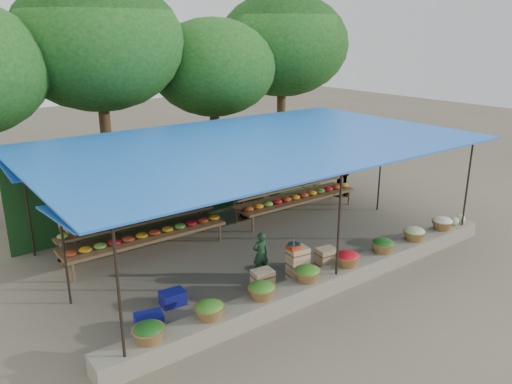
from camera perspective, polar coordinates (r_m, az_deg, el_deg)
ground at (r=13.17m, az=-0.01°, el=-6.28°), size 60.00×60.00×0.00m
stone_curb at (r=11.22m, az=8.54°, el=-9.88°), size 10.60×0.55×0.40m
stall_canopy at (r=12.38m, az=-0.20°, el=5.20°), size 10.80×6.60×2.82m
produce_baskets at (r=10.99m, az=8.26°, el=-8.35°), size 8.98×0.58×0.34m
netting_backdrop at (r=15.24m, az=-7.11°, el=1.96°), size 10.60×0.06×2.50m
tree_row at (r=17.52m, az=-11.05°, el=15.29°), size 16.51×5.50×7.12m
fruit_table_left at (r=12.87m, az=-12.64°, el=-4.40°), size 4.21×0.95×0.93m
fruit_table_right at (r=15.41m, az=4.47°, el=-0.28°), size 4.21×0.95×0.93m
crate_counter at (r=11.45m, az=4.67°, el=-8.50°), size 2.39×0.40×0.77m
weighing_scale at (r=11.16m, az=4.32°, el=-6.21°), size 0.28×0.28×0.30m
vendor_seated at (r=11.49m, az=0.53°, el=-7.12°), size 0.43×0.33×1.07m
customer_left at (r=13.00m, az=-20.37°, el=-3.55°), size 0.87×0.68×1.78m
customer_mid at (r=14.92m, az=-1.12°, el=0.26°), size 1.24×0.85×1.76m
customer_right at (r=17.23m, az=9.80°, el=2.47°), size 1.13×0.87×1.79m
blue_crate_front at (r=9.94m, az=-12.12°, el=-14.31°), size 0.60×0.50×0.32m
blue_crate_back at (r=10.65m, az=-9.49°, el=-11.85°), size 0.53×0.40×0.30m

